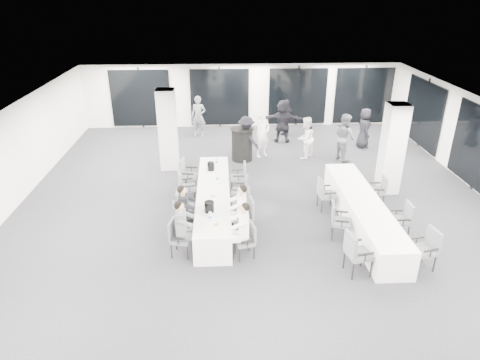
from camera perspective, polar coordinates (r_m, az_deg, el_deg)
The scene contains 43 objects.
room at distance 13.01m, azimuth 5.76°, elevation 4.02°, with size 14.04×16.04×2.84m.
column_left at distance 14.95m, azimuth -9.61°, elevation 6.61°, with size 0.60×0.60×2.80m, color silver.
column_right at distance 13.78m, azimuth 19.63°, elevation 3.92°, with size 0.60×0.60×2.80m, color silver.
banquet_table_main at distance 12.04m, azimuth -3.55°, elevation -2.95°, with size 0.90×5.00×0.75m, color silver.
banquet_table_side at distance 11.95m, azimuth 16.02°, elevation -4.18°, with size 0.90×5.00×0.75m, color silver.
cocktail_table at distance 15.71m, azimuth 0.29°, elevation 4.79°, with size 0.86×0.86×1.20m.
chair_main_left_near at distance 10.32m, azimuth -8.31°, elevation -7.33°, with size 0.55×0.58×0.92m.
chair_main_left_second at distance 11.00m, azimuth -7.98°, elevation -5.04°, with size 0.54×0.58×0.95m.
chair_main_left_mid at distance 11.68m, azimuth -7.66°, elevation -3.29°, with size 0.46×0.52×0.90m.
chair_main_left_fourth at distance 12.65m, azimuth -7.32°, elevation -0.73°, with size 0.60×0.63×0.99m.
chair_main_left_far at distance 13.45m, azimuth -7.08°, elevation 0.95°, with size 0.60×0.64×1.02m.
chair_main_right_near at distance 10.17m, azimuth 1.01°, elevation -7.79°, with size 0.53×0.55×0.86m.
chair_main_right_second at distance 10.92m, azimuth 0.79°, elevation -4.73°, with size 0.58×0.62×1.03m.
chair_main_right_mid at distance 11.67m, azimuth 0.51°, elevation -3.02°, with size 0.48×0.53×0.93m.
chair_main_right_fourth at distance 12.43m, azimuth 0.27°, elevation -1.23°, with size 0.54×0.57×0.91m.
chair_main_right_far at distance 13.32m, azimuth 0.07°, elevation 0.66°, with size 0.47×0.53×0.93m.
chair_side_left_near at distance 9.88m, azimuth 15.15°, elevation -9.12°, with size 0.61×0.65×1.04m.
chair_side_left_mid at distance 11.14m, azimuth 12.95°, elevation -5.06°, with size 0.57×0.60×0.95m.
chair_side_left_far at distance 12.43m, azimuth 11.19°, elevation -1.59°, with size 0.53×0.58×0.96m.
chair_side_right_near at distance 10.62m, azimuth 23.64°, elevation -8.12°, with size 0.58×0.62×0.99m.
chair_side_right_mid at distance 11.68m, azimuth 20.88°, elevation -4.72°, with size 0.48×0.54×0.94m.
chair_side_right_far at distance 13.11m, azimuth 18.06°, elevation -1.10°, with size 0.50×0.55×0.91m.
seated_guest_a at distance 10.14m, azimuth -7.50°, elevation -5.99°, with size 0.50×0.38×1.44m.
seated_guest_b at distance 10.86m, azimuth -7.19°, elevation -3.75°, with size 0.50×0.38×1.44m.
seated_guest_c at distance 9.98m, azimuth 0.14°, elevation -6.30°, with size 0.50×0.38×1.44m.
seated_guest_d at distance 10.80m, azimuth -0.11°, elevation -3.73°, with size 0.50×0.38×1.44m.
standing_guest_a at distance 15.96m, azimuth 3.02°, elevation 6.51°, with size 0.72×0.58×1.97m, color white.
standing_guest_b at distance 15.96m, azimuth 8.74°, elevation 5.91°, with size 0.86×0.53×1.79m, color white.
standing_guest_c at distance 15.62m, azimuth 0.85°, elevation 5.94°, with size 1.21×0.62×1.87m, color black.
standing_guest_d at distance 18.51m, azimuth 6.21°, elevation 8.61°, with size 1.03×0.58×1.75m, color black.
standing_guest_e at distance 17.62m, azimuth 16.26°, elevation 6.98°, with size 0.86×0.52×1.77m, color black.
standing_guest_f at distance 17.57m, azimuth 5.73°, elevation 8.19°, with size 1.83×0.71×2.00m, color black.
standing_guest_g at distance 18.33m, azimuth -5.57°, elevation 8.79°, with size 0.71×0.57×1.94m, color #5C5E64.
standing_guest_h at distance 16.10m, azimuth 13.78°, elevation 5.99°, with size 0.95×0.58×1.97m, color #5C5E64.
ice_bucket_near at distance 10.71m, azimuth -4.12°, elevation -3.59°, with size 0.24×0.24×0.28m, color black.
ice_bucket_far at distance 13.10m, azimuth -3.90°, elevation 1.83°, with size 0.22×0.22×0.25m, color black.
water_bottle_a at distance 10.36m, azimuth -4.00°, elevation -4.82°, with size 0.07×0.07×0.22m, color silver.
water_bottle_b at distance 12.33m, azimuth -3.01°, elevation 0.33°, with size 0.08×0.08×0.24m, color silver.
water_bottle_c at distance 13.53m, azimuth -3.15°, elevation 2.53°, with size 0.07×0.07×0.22m, color silver.
plate_a at distance 10.75m, azimuth -3.95°, elevation -4.25°, with size 0.22×0.22×0.03m.
plate_b at distance 10.19m, azimuth -3.16°, elevation -5.97°, with size 0.21×0.21×0.03m.
plate_c at distance 11.52m, azimuth -3.65°, elevation -2.15°, with size 0.19×0.19×0.03m.
wine_glass at distance 9.78m, azimuth -2.56°, elevation -6.44°, with size 0.08×0.08×0.20m.
Camera 1 is at (-0.99, -10.93, 5.95)m, focal length 32.00 mm.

